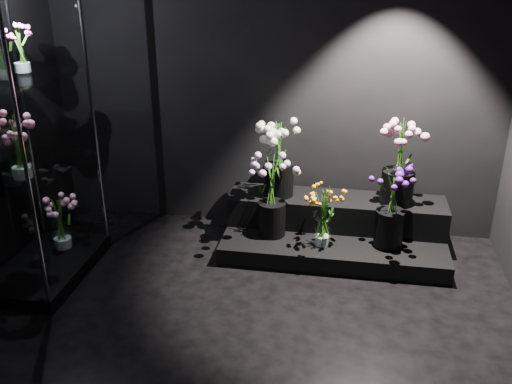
# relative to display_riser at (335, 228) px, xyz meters

# --- Properties ---
(floor) EXTENTS (4.00, 4.00, 0.00)m
(floor) POSITION_rel_display_riser_xyz_m (-0.61, -1.62, -0.17)
(floor) COLOR black
(floor) RESTS_ON ground
(wall_back) EXTENTS (4.00, 0.00, 4.00)m
(wall_back) POSITION_rel_display_riser_xyz_m (-0.61, 0.38, 1.23)
(wall_back) COLOR black
(wall_back) RESTS_ON floor
(display_riser) EXTENTS (1.88, 0.84, 0.42)m
(display_riser) POSITION_rel_display_riser_xyz_m (0.00, 0.00, 0.00)
(display_riser) COLOR black
(display_riser) RESTS_ON floor
(display_case) EXTENTS (0.64, 1.06, 2.34)m
(display_case) POSITION_rel_display_riser_xyz_m (-2.27, -0.85, 1.00)
(display_case) COLOR black
(display_case) RESTS_ON floor
(bouquet_orange_bells) EXTENTS (0.30, 0.30, 0.51)m
(bouquet_orange_bells) POSITION_rel_display_riser_xyz_m (-0.09, -0.28, 0.25)
(bouquet_orange_bells) COLOR white
(bouquet_orange_bells) RESTS_ON display_riser
(bouquet_lilac) EXTENTS (0.39, 0.39, 0.71)m
(bouquet_lilac) POSITION_rel_display_riser_xyz_m (-0.53, -0.17, 0.39)
(bouquet_lilac) COLOR black
(bouquet_lilac) RESTS_ON display_riser
(bouquet_purple) EXTENTS (0.39, 0.39, 0.70)m
(bouquet_purple) POSITION_rel_display_riser_xyz_m (0.44, -0.20, 0.38)
(bouquet_purple) COLOR black
(bouquet_purple) RESTS_ON display_riser
(bouquet_cream_roses) EXTENTS (0.43, 0.43, 0.66)m
(bouquet_cream_roses) POSITION_rel_display_riser_xyz_m (-0.51, 0.10, 0.62)
(bouquet_cream_roses) COLOR black
(bouquet_cream_roses) RESTS_ON display_riser
(bouquet_pink_roses) EXTENTS (0.40, 0.40, 0.73)m
(bouquet_pink_roses) POSITION_rel_display_riser_xyz_m (0.50, 0.08, 0.64)
(bouquet_pink_roses) COLOR black
(bouquet_pink_roses) RESTS_ON display_riser
(bouquet_case_pink) EXTENTS (0.35, 0.35, 0.45)m
(bouquet_case_pink) POSITION_rel_display_riser_xyz_m (-2.22, -1.03, 0.98)
(bouquet_case_pink) COLOR white
(bouquet_case_pink) RESTS_ON display_case
(bouquet_case_magenta) EXTENTS (0.26, 0.26, 0.34)m
(bouquet_case_magenta) POSITION_rel_display_riser_xyz_m (-2.28, -0.71, 1.61)
(bouquet_case_magenta) COLOR white
(bouquet_case_magenta) RESTS_ON display_case
(bouquet_case_base_pink) EXTENTS (0.35, 0.35, 0.45)m
(bouquet_case_base_pink) POSITION_rel_display_riser_xyz_m (-2.24, -0.60, 0.17)
(bouquet_case_base_pink) COLOR white
(bouquet_case_base_pink) RESTS_ON display_case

